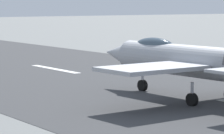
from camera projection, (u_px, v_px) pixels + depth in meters
The scene contains 2 objects.
fighter_jet at pixel (190, 60), 37.64m from camera, with size 16.11×13.89×5.64m.
marker_cone_far at pixel (121, 54), 67.00m from camera, with size 0.44×0.44×0.55m, color orange.
Camera 1 is at (-23.73, 26.36, 5.98)m, focal length 99.22 mm.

